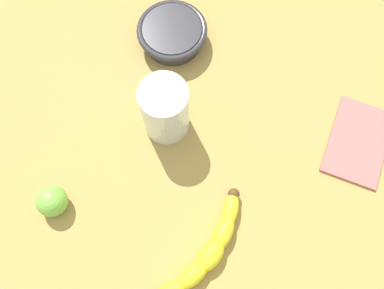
{
  "coord_description": "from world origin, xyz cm",
  "views": [
    {
      "loc": [
        17.36,
        7.39,
        75.7
      ],
      "look_at": [
        -3.34,
        -5.01,
        5.0
      ],
      "focal_mm": 40.22,
      "sensor_mm": 36.0,
      "label": 1
    }
  ],
  "objects": [
    {
      "name": "lime_fruit",
      "position": [
        17.21,
        -19.68,
        5.62
      ],
      "size": [
        5.23,
        5.23,
        5.23
      ],
      "primitive_type": "sphere",
      "color": "#75C142",
      "rests_on": "wooden_tabletop"
    },
    {
      "name": "folded_napkin",
      "position": [
        -19.54,
        19.86,
        3.3
      ],
      "size": [
        16.67,
        12.34,
        0.6
      ],
      "primitive_type": "cube",
      "rotation": [
        0.0,
        0.0,
        0.17
      ],
      "color": "#BC6660",
      "rests_on": "wooden_tabletop"
    },
    {
      "name": "banana",
      "position": [
        11.14,
        6.32,
        4.8
      ],
      "size": [
        22.7,
        7.38,
        3.6
      ],
      "rotation": [
        0.0,
        0.0,
        3.03
      ],
      "color": "yellow",
      "rests_on": "wooden_tabletop"
    },
    {
      "name": "wooden_tabletop",
      "position": [
        0.0,
        0.0,
        1.5
      ],
      "size": [
        120.0,
        120.0,
        3.0
      ],
      "primitive_type": "cube",
      "color": "#A38A47",
      "rests_on": "ground"
    },
    {
      "name": "ceramic_bowl",
      "position": [
        -20.27,
        -19.52,
        5.63
      ],
      "size": [
        13.27,
        13.27,
        4.37
      ],
      "color": "#2D2D33",
      "rests_on": "wooden_tabletop"
    },
    {
      "name": "smoothie_glass",
      "position": [
        -5.0,
        -11.27,
        9.16
      ],
      "size": [
        8.13,
        8.13,
        12.7
      ],
      "color": "silver",
      "rests_on": "wooden_tabletop"
    }
  ]
}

